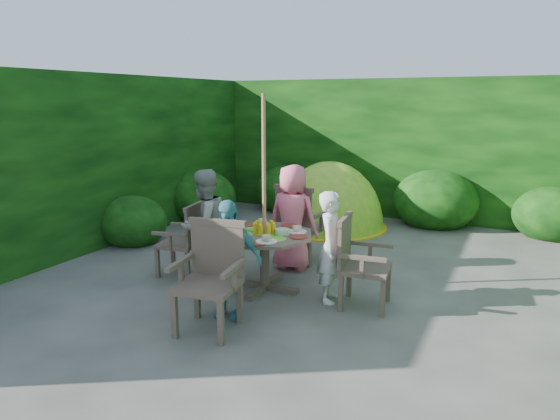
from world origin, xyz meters
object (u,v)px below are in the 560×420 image
at_px(garden_chair_left, 185,239).
at_px(patio_table, 265,242).
at_px(child_left, 205,225).
at_px(child_back, 293,217).
at_px(garden_chair_front, 211,275).
at_px(child_front, 228,259).
at_px(dome_tent, 328,227).
at_px(child_right, 332,247).
at_px(parasol_pole, 264,195).
at_px(garden_chair_right, 358,261).
at_px(garden_chair_back, 300,222).

bearing_deg(garden_chair_left, patio_table, 79.97).
xyz_separation_m(child_left, child_back, (0.78, 0.82, 0.00)).
bearing_deg(child_left, patio_table, 103.61).
bearing_deg(garden_chair_front, child_left, 117.97).
height_order(patio_table, child_back, child_back).
distance_m(child_back, child_front, 1.60).
bearing_deg(child_left, garden_chair_front, 49.33).
bearing_deg(dome_tent, child_right, -71.88).
bearing_deg(parasol_pole, child_front, -88.80).
height_order(child_back, child_front, child_back).
distance_m(parasol_pole, garden_chair_right, 1.26).
xyz_separation_m(garden_chair_right, garden_chair_front, (-1.09, -1.11, 0.04)).
bearing_deg(parasol_pole, garden_chair_left, -179.45).
relative_size(garden_chair_front, dome_tent, 0.44).
distance_m(garden_chair_left, dome_tent, 3.14).
height_order(garden_chair_right, dome_tent, dome_tent).
xyz_separation_m(garden_chair_left, child_back, (1.09, 0.81, 0.21)).
xyz_separation_m(garden_chair_front, child_left, (-0.81, 1.08, 0.14)).
distance_m(garden_chair_back, dome_tent, 2.01).
height_order(patio_table, garden_chair_right, garden_chair_right).
xyz_separation_m(garden_chair_left, child_left, (0.30, -0.01, 0.21)).
height_order(patio_table, child_front, child_front).
relative_size(patio_table, parasol_pole, 0.53).
xyz_separation_m(patio_table, garden_chair_back, (-0.04, 1.09, -0.02)).
relative_size(patio_table, garden_chair_front, 1.18).
bearing_deg(child_left, garden_chair_back, 157.92).
bearing_deg(child_front, child_back, 82.41).
bearing_deg(garden_chair_right, child_front, 120.27).
relative_size(child_right, child_front, 1.01).
relative_size(child_front, dome_tent, 0.53).
relative_size(parasol_pole, child_back, 1.63).
xyz_separation_m(child_back, child_front, (0.03, -1.60, -0.08)).
distance_m(parasol_pole, child_front, 0.94).
bearing_deg(garden_chair_left, garden_chair_front, 35.22).
bearing_deg(dome_tent, parasol_pole, -86.31).
height_order(patio_table, garden_chair_back, garden_chair_back).
height_order(child_back, dome_tent, child_back).
distance_m(parasol_pole, child_right, 0.94).
bearing_deg(dome_tent, garden_chair_back, -83.74).
bearing_deg(child_right, garden_chair_left, 82.29).
distance_m(garden_chair_right, child_back, 1.38).
relative_size(garden_chair_back, child_back, 0.75).
distance_m(garden_chair_right, garden_chair_back, 1.57).
bearing_deg(child_right, child_back, 37.67).
distance_m(child_right, child_front, 1.13).
height_order(garden_chair_front, child_back, child_back).
xyz_separation_m(garden_chair_front, child_back, (-0.03, 1.89, 0.15)).
distance_m(garden_chair_right, dome_tent, 3.35).
bearing_deg(parasol_pole, patio_table, 14.00).
height_order(garden_chair_left, child_left, child_left).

